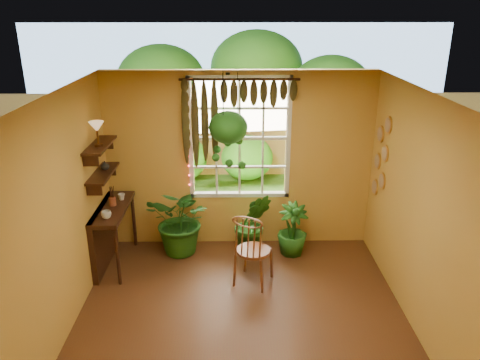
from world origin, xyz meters
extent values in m
plane|color=#4F2A16|center=(0.00, 0.00, 0.00)|extent=(4.50, 4.50, 0.00)
plane|color=white|center=(0.00, 0.00, 2.70)|extent=(4.50, 4.50, 0.00)
plane|color=gold|center=(0.00, 2.25, 1.35)|extent=(4.00, 0.00, 4.00)
plane|color=gold|center=(-2.00, 0.00, 1.35)|extent=(0.00, 4.50, 4.50)
plane|color=gold|center=(2.00, 0.00, 1.35)|extent=(0.00, 4.50, 4.50)
cube|color=white|center=(0.00, 2.28, 1.70)|extent=(1.52, 0.10, 1.86)
cube|color=white|center=(0.00, 2.31, 1.70)|extent=(1.38, 0.01, 1.78)
cylinder|color=#38190F|center=(0.00, 2.17, 2.58)|extent=(1.70, 0.04, 0.04)
cube|color=#38190F|center=(-1.80, 1.60, 0.87)|extent=(0.40, 1.20, 0.06)
cube|color=#38190F|center=(-1.96, 1.60, 0.45)|extent=(0.08, 1.18, 0.90)
cylinder|color=#38190F|center=(-1.64, 1.05, 0.43)|extent=(0.05, 0.05, 0.86)
cylinder|color=#38190F|center=(-1.64, 2.15, 0.43)|extent=(0.05, 0.05, 0.86)
cube|color=#38190F|center=(-1.88, 1.60, 1.40)|extent=(0.25, 0.90, 0.04)
cube|color=#38190F|center=(-1.88, 1.60, 1.80)|extent=(0.25, 0.90, 0.04)
cube|color=#2A4F16|center=(0.00, 7.25, -0.02)|extent=(14.00, 10.00, 0.04)
cube|color=olive|center=(0.00, 5.45, 0.90)|extent=(12.00, 0.10, 1.80)
plane|color=#83AADC|center=(0.00, 9.05, 1.55)|extent=(12.00, 0.00, 12.00)
cylinder|color=brown|center=(0.17, 1.08, 0.48)|extent=(0.60, 0.60, 0.04)
torus|color=brown|center=(0.09, 0.90, 0.99)|extent=(0.41, 0.21, 0.43)
imported|color=#144612|center=(-0.86, 1.90, 0.54)|extent=(1.23, 1.16, 1.08)
imported|color=#144612|center=(0.19, 1.87, 0.49)|extent=(0.57, 0.47, 0.99)
imported|color=#144612|center=(0.79, 1.85, 0.40)|extent=(0.54, 0.54, 0.80)
ellipsoid|color=black|center=(-0.16, 2.01, 1.85)|extent=(0.33, 0.33, 0.20)
ellipsoid|color=#144612|center=(-0.16, 2.01, 1.93)|extent=(0.55, 0.55, 0.47)
imported|color=silver|center=(-1.78, 1.22, 0.95)|extent=(0.16, 0.16, 0.10)
imported|color=beige|center=(-1.72, 1.85, 0.95)|extent=(0.11, 0.11, 0.09)
cylinder|color=brown|center=(-1.80, 1.65, 0.96)|extent=(0.10, 0.10, 0.12)
imported|color=#B2AD99|center=(-1.87, 1.71, 1.48)|extent=(0.12, 0.12, 0.12)
cylinder|color=#512E17|center=(-1.86, 1.49, 1.83)|extent=(0.11, 0.11, 0.03)
cylinder|color=#512E17|center=(-1.86, 1.49, 1.94)|extent=(0.03, 0.03, 0.20)
cone|color=slate|center=(-1.86, 1.49, 2.08)|extent=(0.20, 0.20, 0.13)
camera|label=1|loc=(-0.09, -4.43, 3.56)|focal=35.00mm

